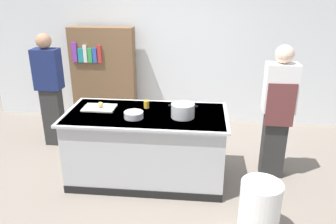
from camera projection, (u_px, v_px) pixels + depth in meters
The scene contains 12 objects.
ground_plane at pixel (148, 177), 4.40m from camera, with size 10.00×10.00×0.00m, color slate.
back_wall at pixel (165, 37), 5.80m from camera, with size 6.40×0.12×3.00m, color silver.
counter_island at pixel (147, 145), 4.23m from camera, with size 1.98×0.98×0.90m.
cutting_board at pixel (99, 108), 4.22m from camera, with size 0.40×0.28×0.02m, color silver.
onion at pixel (101, 105), 4.20m from camera, with size 0.07×0.07×0.07m, color tan.
stock_pot at pixel (183, 110), 3.93m from camera, with size 0.34×0.28×0.17m.
mixing_bowl at pixel (134, 115), 3.93m from camera, with size 0.23×0.23×0.08m, color #B7BABF.
juice_cup at pixel (146, 104), 4.23m from camera, with size 0.07×0.07×0.10m, color yellow.
trash_bin at pixel (259, 209), 3.32m from camera, with size 0.41×0.41×0.59m, color white.
person_chef at pixel (278, 110), 4.14m from camera, with size 0.38×0.25×1.72m.
person_guest at pixel (50, 88), 5.01m from camera, with size 0.38×0.24×1.72m.
bookshelf at pixel (104, 76), 5.86m from camera, with size 1.10×0.31×1.70m.
Camera 1 is at (0.65, -3.74, 2.39)m, focal length 35.78 mm.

